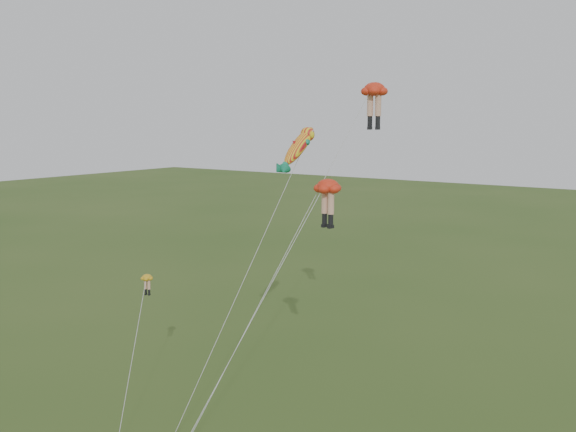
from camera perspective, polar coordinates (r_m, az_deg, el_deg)
The scene contains 4 objects.
legs_kite_red_high at distance 39.43m, azimuth 7.52°, elevation 10.51°, with size 5.53×13.22×19.50m.
legs_kite_red_mid at distance 36.55m, azimuth 3.44°, elevation 2.11°, with size 3.36×12.18×13.93m.
legs_kite_yellow at distance 39.70m, azimuth -12.61°, elevation -6.57°, with size 4.30×6.57×7.98m.
fish_kite at distance 37.26m, azimuth 0.92°, elevation 6.09°, with size 3.69×9.53×17.12m.
Camera 1 is at (22.48, -23.18, 17.20)m, focal length 40.00 mm.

